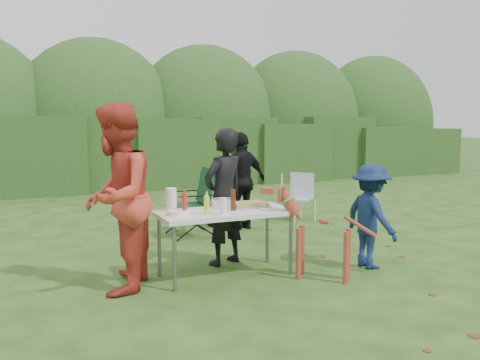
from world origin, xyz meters
name	(u,v)px	position (x,y,z in m)	size (l,w,h in m)	color
ground	(243,279)	(0.00, 0.00, 0.00)	(80.00, 80.00, 0.00)	#1E4211
hedge_row	(108,156)	(0.00, 8.00, 0.85)	(22.00, 1.40, 1.70)	#23471C
shrub_backdrop	(96,125)	(0.00, 9.60, 1.60)	(20.00, 2.60, 3.20)	#3D6628
folding_table	(225,215)	(-0.13, 0.19, 0.69)	(1.50, 0.70, 0.74)	silver
person_cook	(224,197)	(0.04, 0.63, 0.82)	(0.60, 0.39, 1.64)	black
person_red_jacket	(117,198)	(-1.32, 0.19, 0.96)	(0.93, 0.72, 1.91)	red
person_black_puffy	(242,181)	(1.07, 2.35, 0.78)	(0.91, 0.38, 1.56)	black
child	(371,216)	(1.55, -0.22, 0.61)	(0.79, 0.46, 1.23)	#0F2148
dog	(324,235)	(0.79, -0.37, 0.49)	(1.02, 0.41, 0.97)	#963D2A
camping_chair	(191,202)	(0.17, 2.22, 0.52)	(0.65, 0.65, 1.04)	#133B20
lawn_chair	(298,197)	(2.28, 2.60, 0.41)	(0.49, 0.49, 0.82)	#3A61AD
food_tray	(248,206)	(0.20, 0.30, 0.75)	(0.45, 0.30, 0.02)	#B7B7BA
focaccia_bread	(248,204)	(0.20, 0.30, 0.78)	(0.40, 0.26, 0.04)	tan
mustard_bottle	(207,205)	(-0.40, 0.06, 0.84)	(0.06, 0.06, 0.20)	yellow
ketchup_bottle	(185,204)	(-0.62, 0.15, 0.85)	(0.06, 0.06, 0.22)	#A42F1D
beer_bottle	(233,200)	(-0.05, 0.17, 0.86)	(0.06, 0.06, 0.24)	#47230F
paper_towel_roll	(171,200)	(-0.69, 0.39, 0.87)	(0.12, 0.12, 0.26)	white
cup_stack	(223,206)	(-0.25, -0.03, 0.83)	(0.08, 0.08, 0.18)	white
pasta_bowl	(223,203)	(-0.08, 0.39, 0.79)	(0.26, 0.26, 0.10)	silver
plate_stack	(178,213)	(-0.69, 0.15, 0.77)	(0.24, 0.24, 0.05)	white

